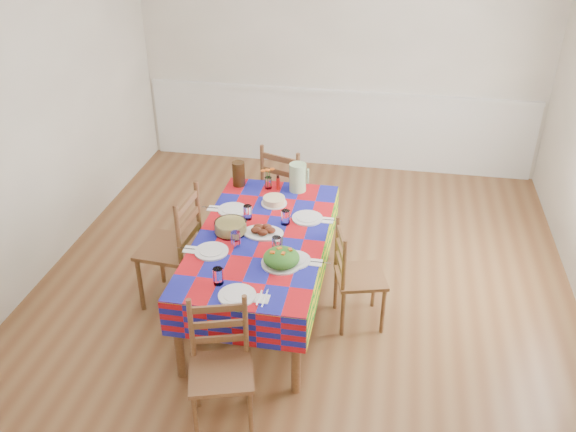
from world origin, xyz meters
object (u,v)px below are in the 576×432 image
object	(u,v)px
chair_far	(287,192)
meat_platter	(263,231)
tea_pitcher	(239,174)
dining_table	(262,244)
green_pitcher	(298,177)
chair_left	(174,248)
chair_near	(221,368)
chair_right	(355,276)

from	to	relation	value
chair_far	meat_platter	bearing A→B (deg)	109.52
chair_far	tea_pitcher	bearing A→B (deg)	64.03
dining_table	green_pitcher	xyz separation A→B (m)	(0.14, 0.77, 0.20)
green_pitcher	chair_left	xyz separation A→B (m)	(-0.86, -0.77, -0.32)
green_pitcher	chair_near	bearing A→B (deg)	-94.66
dining_table	chair_far	world-z (taller)	chair_far
meat_platter	chair_far	size ratio (longest dim) A/B	0.32
tea_pitcher	green_pitcher	bearing A→B (deg)	-0.27
meat_platter	chair_far	xyz separation A→B (m)	(-0.02, 1.11, -0.25)
chair_near	tea_pitcher	bearing A→B (deg)	84.07
meat_platter	tea_pitcher	distance (m)	0.84
green_pitcher	chair_right	distance (m)	1.05
chair_far	chair_right	xyz separation A→B (m)	(0.73, -1.14, -0.05)
tea_pitcher	chair_near	distance (m)	1.97
tea_pitcher	chair_near	world-z (taller)	tea_pitcher
tea_pitcher	chair_far	size ratio (longest dim) A/B	0.23
dining_table	chair_far	bearing A→B (deg)	90.72
chair_right	tea_pitcher	bearing A→B (deg)	38.90
chair_near	chair_left	xyz separation A→B (m)	(-0.70, 1.13, 0.07)
dining_table	meat_platter	world-z (taller)	meat_platter
tea_pitcher	chair_right	world-z (taller)	tea_pitcher
tea_pitcher	chair_left	xyz separation A→B (m)	(-0.34, -0.77, -0.31)
chair_right	chair_near	bearing A→B (deg)	131.30
dining_table	chair_near	xyz separation A→B (m)	(-0.01, -1.14, -0.19)
chair_right	chair_far	bearing A→B (deg)	17.07
meat_platter	green_pitcher	distance (m)	0.76
dining_table	chair_left	xyz separation A→B (m)	(-0.71, -0.00, -0.12)
dining_table	chair_right	size ratio (longest dim) A/B	2.11
meat_platter	chair_far	world-z (taller)	chair_far
dining_table	meat_platter	bearing A→B (deg)	78.57
meat_platter	chair_right	size ratio (longest dim) A/B	0.36
green_pitcher	chair_left	world-z (taller)	chair_left
dining_table	tea_pitcher	distance (m)	0.87
chair_near	chair_left	size ratio (longest dim) A/B	0.87
tea_pitcher	chair_left	size ratio (longest dim) A/B	0.21
dining_table	chair_right	world-z (taller)	chair_right
chair_near	chair_right	world-z (taller)	chair_near
chair_near	meat_platter	bearing A→B (deg)	72.52
green_pitcher	chair_left	distance (m)	1.19
chair_near	dining_table	bearing A→B (deg)	72.74
dining_table	chair_far	distance (m)	1.14
chair_left	chair_far	bearing A→B (deg)	152.79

